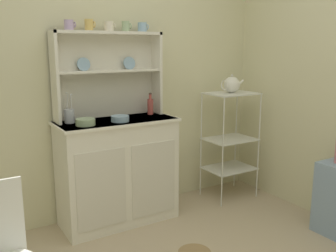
% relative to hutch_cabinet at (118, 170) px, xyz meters
% --- Properties ---
extents(wall_back, '(3.84, 0.05, 2.50)m').
position_rel_hutch_cabinet_xyz_m(wall_back, '(-0.02, 0.26, 0.79)').
color(wall_back, beige).
rests_on(wall_back, ground).
extents(hutch_cabinet, '(1.00, 0.45, 0.90)m').
position_rel_hutch_cabinet_xyz_m(hutch_cabinet, '(0.00, 0.00, 0.00)').
color(hutch_cabinet, white).
rests_on(hutch_cabinet, ground).
extents(hutch_shelf_unit, '(0.93, 0.18, 0.72)m').
position_rel_hutch_cabinet_xyz_m(hutch_shelf_unit, '(0.00, 0.16, 0.85)').
color(hutch_shelf_unit, silver).
rests_on(hutch_shelf_unit, hutch_cabinet).
extents(bakers_rack, '(0.48, 0.36, 1.06)m').
position_rel_hutch_cabinet_xyz_m(bakers_rack, '(1.19, -0.06, 0.20)').
color(bakers_rack, silver).
rests_on(bakers_rack, ground).
extents(cup_lilac_0, '(0.09, 0.07, 0.08)m').
position_rel_hutch_cabinet_xyz_m(cup_lilac_0, '(-0.32, 0.12, 1.20)').
color(cup_lilac_0, '#B79ECC').
rests_on(cup_lilac_0, hutch_shelf_unit).
extents(cup_gold_1, '(0.08, 0.07, 0.09)m').
position_rel_hutch_cabinet_xyz_m(cup_gold_1, '(-0.16, 0.12, 1.20)').
color(cup_gold_1, '#DBB760').
rests_on(cup_gold_1, hutch_shelf_unit).
extents(cup_cream_2, '(0.09, 0.08, 0.08)m').
position_rel_hutch_cabinet_xyz_m(cup_cream_2, '(0.01, 0.12, 1.20)').
color(cup_cream_2, silver).
rests_on(cup_cream_2, hutch_shelf_unit).
extents(cup_sage_3, '(0.08, 0.06, 0.08)m').
position_rel_hutch_cabinet_xyz_m(cup_sage_3, '(0.16, 0.12, 1.20)').
color(cup_sage_3, '#9EB78E').
rests_on(cup_sage_3, hutch_shelf_unit).
extents(cup_sky_4, '(0.09, 0.08, 0.08)m').
position_rel_hutch_cabinet_xyz_m(cup_sky_4, '(0.32, 0.12, 1.20)').
color(cup_sky_4, '#8EB2D1').
rests_on(cup_sky_4, hutch_shelf_unit).
extents(bowl_mixing_large, '(0.15, 0.15, 0.05)m').
position_rel_hutch_cabinet_xyz_m(bowl_mixing_large, '(-0.29, -0.07, 0.46)').
color(bowl_mixing_large, '#9EB78E').
rests_on(bowl_mixing_large, hutch_cabinet).
extents(bowl_floral_medium, '(0.15, 0.15, 0.05)m').
position_rel_hutch_cabinet_xyz_m(bowl_floral_medium, '(0.00, -0.07, 0.46)').
color(bowl_floral_medium, '#8EB2D1').
rests_on(bowl_floral_medium, hutch_cabinet).
extents(jam_bottle, '(0.05, 0.05, 0.19)m').
position_rel_hutch_cabinet_xyz_m(jam_bottle, '(0.37, 0.09, 0.51)').
color(jam_bottle, '#B74C47').
rests_on(jam_bottle, hutch_cabinet).
extents(utensil_jar, '(0.08, 0.08, 0.24)m').
position_rel_hutch_cabinet_xyz_m(utensil_jar, '(-0.37, 0.08, 0.50)').
color(utensil_jar, '#B2B7C6').
rests_on(utensil_jar, hutch_cabinet).
extents(porcelain_teapot, '(0.25, 0.16, 0.18)m').
position_rel_hutch_cabinet_xyz_m(porcelain_teapot, '(1.18, -0.06, 0.67)').
color(porcelain_teapot, white).
rests_on(porcelain_teapot, bakers_rack).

